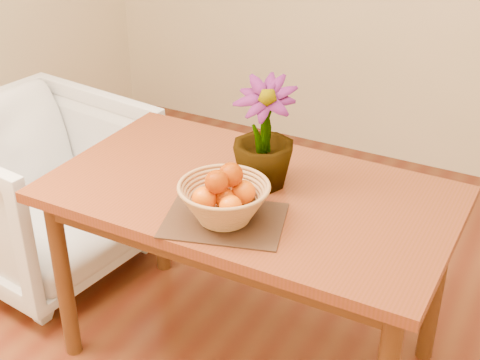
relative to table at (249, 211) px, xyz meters
The scene contains 6 objects.
table is the anchor object (origin of this frame).
placemat 0.24m from the table, 83.80° to the right, with size 0.38×0.28×0.01m, color #3B2115.
wicker_basket 0.27m from the table, 83.80° to the right, with size 0.29×0.29×0.12m.
orange_pile 0.30m from the table, 83.68° to the right, with size 0.17×0.17×0.14m.
potted_plant 0.29m from the table, 70.11° to the left, with size 0.22×0.22×0.39m, color #1C4A15.
armchair 1.15m from the table, behind, with size 0.83×0.77×0.85m, color gray.
Camera 1 is at (0.92, -1.48, 1.89)m, focal length 50.00 mm.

